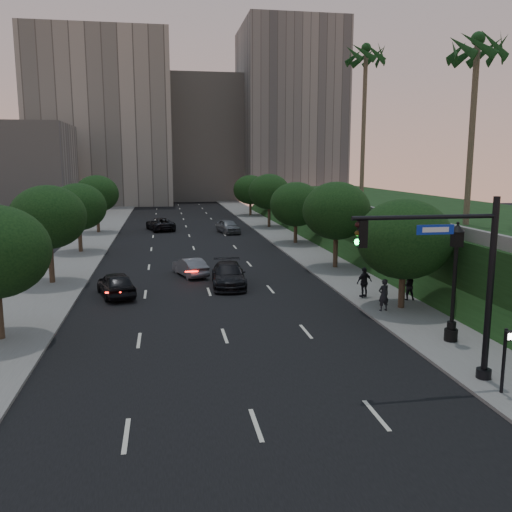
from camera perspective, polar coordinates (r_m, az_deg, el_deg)
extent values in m
plane|color=black|center=(21.49, -1.82, -12.59)|extent=(160.00, 160.00, 0.00)
cube|color=black|center=(50.42, -6.46, 0.47)|extent=(16.00, 140.00, 0.02)
cube|color=slate|center=(51.97, 4.90, 0.85)|extent=(4.50, 140.00, 0.15)
cube|color=slate|center=(50.91, -18.06, 0.20)|extent=(4.50, 140.00, 0.15)
cube|color=black|center=(54.03, 17.64, 2.82)|extent=(18.00, 90.00, 4.00)
cube|color=slate|center=(50.49, 9.13, 5.38)|extent=(0.35, 90.00, 0.70)
cube|color=gray|center=(112.52, -15.82, 13.50)|extent=(26.00, 20.00, 32.00)
cube|color=#A9A59B|center=(122.08, -5.66, 12.09)|extent=(22.00, 18.00, 26.00)
cube|color=gray|center=(119.11, 3.47, 14.59)|extent=(20.00, 22.00, 36.00)
cube|color=#A9A59B|center=(92.67, -24.47, 8.27)|extent=(18.00, 16.00, 14.00)
cylinder|color=#38281C|center=(31.30, 15.12, -2.97)|extent=(0.36, 0.36, 2.86)
ellipsoid|color=black|center=(30.84, 15.34, 1.74)|extent=(5.20, 5.20, 4.42)
cylinder|color=#38281C|center=(42.26, 8.37, 0.79)|extent=(0.36, 0.36, 3.21)
ellipsoid|color=black|center=(41.90, 8.47, 4.74)|extent=(5.20, 5.20, 4.42)
cylinder|color=#38281C|center=(54.67, 4.18, 2.74)|extent=(0.36, 0.36, 2.86)
ellipsoid|color=black|center=(54.41, 4.22, 5.46)|extent=(5.20, 5.20, 4.42)
cylinder|color=#38281C|center=(68.24, 1.39, 4.33)|extent=(0.36, 0.36, 3.21)
ellipsoid|color=black|center=(68.02, 1.40, 6.78)|extent=(5.20, 5.20, 4.42)
cylinder|color=#38281C|center=(82.98, -0.59, 5.20)|extent=(0.36, 0.36, 2.86)
ellipsoid|color=black|center=(82.80, -0.60, 7.00)|extent=(5.20, 5.20, 4.42)
cylinder|color=#38281C|center=(39.01, -20.76, -0.48)|extent=(0.36, 0.36, 3.26)
ellipsoid|color=black|center=(38.62, -21.03, 3.85)|extent=(5.00, 5.00, 4.25)
cylinder|color=#38281C|center=(51.69, -18.04, 1.94)|extent=(0.36, 0.36, 2.99)
ellipsoid|color=black|center=(51.41, -18.20, 4.94)|extent=(5.00, 5.00, 4.25)
cylinder|color=#38281C|center=(65.46, -16.30, 3.72)|extent=(0.36, 0.36, 3.26)
ellipsoid|color=black|center=(65.23, -16.42, 6.31)|extent=(5.00, 5.00, 4.25)
cylinder|color=#4C4233|center=(39.29, 21.75, 11.81)|extent=(0.40, 0.40, 12.00)
cylinder|color=#4C4233|center=(53.15, 11.25, 12.98)|extent=(0.40, 0.40, 14.50)
cylinder|color=black|center=(21.72, 23.40, -3.47)|extent=(0.24, 0.24, 7.00)
cylinder|color=black|center=(22.65, 22.82, -11.50)|extent=(0.56, 0.56, 0.50)
cylinder|color=black|center=(19.93, 17.41, 3.93)|extent=(5.40, 0.16, 0.16)
cube|color=black|center=(19.07, 11.14, 2.28)|extent=(0.32, 0.22, 0.95)
sphere|color=black|center=(18.96, 10.66, 3.26)|extent=(0.20, 0.20, 0.20)
sphere|color=#3F2B0A|center=(19.00, 10.63, 2.36)|extent=(0.20, 0.20, 0.20)
sphere|color=#19F24C|center=(19.04, 10.61, 1.47)|extent=(0.20, 0.20, 0.20)
cube|color=#0E2EB6|center=(20.17, 18.35, 2.66)|extent=(1.40, 0.05, 0.35)
cylinder|color=black|center=(26.51, 19.82, -7.97)|extent=(0.60, 0.60, 0.70)
cylinder|color=black|center=(26.36, 19.88, -6.93)|extent=(0.40, 0.40, 0.40)
cylinder|color=black|center=(25.89, 20.13, -2.79)|extent=(0.18, 0.18, 3.60)
cube|color=black|center=(25.54, 20.40, 1.70)|extent=(0.42, 0.42, 0.70)
cone|color=black|center=(25.48, 20.47, 2.81)|extent=(0.64, 0.64, 0.35)
sphere|color=black|center=(25.45, 20.50, 3.26)|extent=(0.14, 0.14, 0.14)
cylinder|color=black|center=(21.23, 24.61, -10.19)|extent=(0.12, 0.12, 2.50)
cube|color=black|center=(20.77, 25.10, -7.62)|extent=(0.30, 0.14, 0.35)
cube|color=white|center=(20.70, 25.23, -7.68)|extent=(0.18, 0.02, 0.22)
imported|color=black|center=(34.52, -14.51, -2.88)|extent=(2.95, 4.85, 1.54)
imported|color=slate|center=(39.66, -6.95, -1.14)|extent=(2.61, 4.31, 1.34)
imported|color=black|center=(66.58, -10.05, 3.33)|extent=(3.91, 6.07, 1.56)
imported|color=black|center=(36.11, -2.91, -2.01)|extent=(2.52, 5.48, 1.55)
imported|color=slate|center=(63.04, -2.94, 3.13)|extent=(2.79, 5.01, 1.61)
imported|color=black|center=(30.44, 13.29, -4.01)|extent=(0.73, 0.56, 1.78)
imported|color=black|center=(33.22, 15.71, -3.05)|extent=(0.89, 0.74, 1.67)
imported|color=black|center=(33.23, 11.33, -2.72)|extent=(1.16, 0.75, 1.84)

